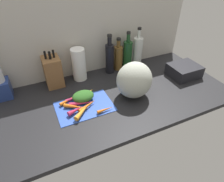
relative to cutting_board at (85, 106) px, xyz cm
name	(u,v)px	position (x,y,z in cm)	size (l,w,h in cm)	color
ground_plane	(109,97)	(19.00, 4.29, -1.90)	(170.00, 80.00, 3.00)	black
wall_back	(88,35)	(19.00, 42.79, 29.60)	(170.00, 3.00, 60.00)	#BCB7AD
cutting_board	(85,106)	(0.00, 0.00, 0.00)	(35.97, 24.22, 0.80)	#2D51B7
carrot_0	(70,99)	(-6.76, 9.23, 1.54)	(2.28, 2.28, 15.89)	orange
carrot_1	(106,109)	(10.57, -9.85, 1.44)	(2.08, 2.08, 11.23)	orange
carrot_2	(86,93)	(4.66, 10.10, 2.18)	(3.57, 3.57, 13.04)	orange
carrot_3	(77,107)	(-5.22, -0.40, 1.72)	(2.63, 2.63, 16.63)	orange
carrot_4	(83,111)	(-2.84, -5.81, 2.04)	(3.28, 3.28, 15.47)	orange
carrot_5	(88,106)	(1.43, -2.28, 1.86)	(2.92, 2.92, 14.27)	orange
carrot_6	(83,94)	(2.75, 10.54, 1.74)	(2.68, 2.68, 10.26)	#B2264C
carrot_7	(76,110)	(-6.51, -3.37, 1.95)	(3.10, 3.10, 10.81)	#B2264C
carrot_8	(82,103)	(-1.00, 1.61, 1.78)	(2.77, 2.77, 16.31)	#B2264C
carrot_9	(78,97)	(-1.58, 9.61, 1.47)	(2.14, 2.14, 16.98)	#B2264C
carrot_greens_pile	(83,96)	(1.38, 6.19, 3.46)	(14.48, 11.14, 6.13)	#2D6023
winter_squash	(134,80)	(34.62, -2.35, 12.09)	(24.09, 21.87, 24.97)	#B2B7A8
knife_block	(53,72)	(-11.76, 33.99, 10.53)	(11.88, 14.63, 27.07)	brown
paper_towel_roll	(79,64)	(7.68, 33.79, 11.96)	(10.41, 10.41, 24.73)	white
bottle_0	(110,58)	(32.77, 33.18, 12.62)	(6.78, 6.78, 31.63)	black
bottle_1	(118,57)	(41.31, 35.03, 10.35)	(7.11, 7.11, 26.92)	brown
bottle_2	(128,54)	(48.92, 33.42, 11.94)	(7.26, 7.26, 31.23)	#19421E
bottle_3	(138,52)	(57.92, 32.62, 12.87)	(7.59, 7.59, 33.51)	silver
dish_rack	(184,70)	(84.01, 3.54, 4.14)	(22.68, 19.37, 9.08)	black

